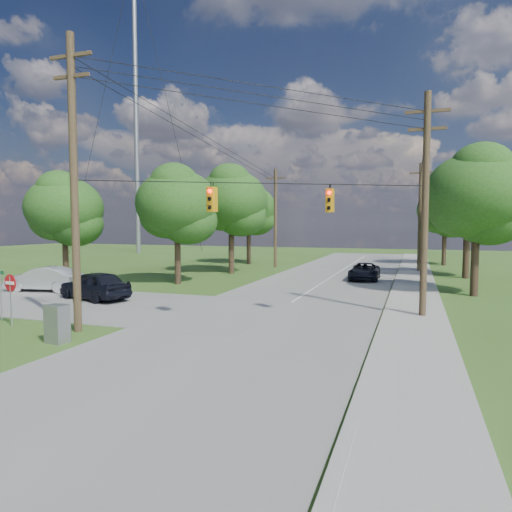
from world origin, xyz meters
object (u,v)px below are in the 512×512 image
at_px(control_cabinet, 57,324).
at_px(car_cross_silver, 43,279).
at_px(pole_north_e, 420,216).
at_px(pole_north_w, 275,217).
at_px(pole_sw, 74,179).
at_px(do_not_enter_sign, 10,288).
at_px(pole_ne, 425,202).
at_px(car_main_north, 364,271).
at_px(car_cross_dark, 95,285).

bearing_deg(control_cabinet, car_cross_silver, 144.57).
height_order(pole_north_e, pole_north_w, same).
bearing_deg(pole_sw, car_cross_silver, 139.81).
distance_m(pole_north_w, do_not_enter_sign, 30.17).
xyz_separation_m(pole_ne, pole_north_w, (-13.90, 22.00, -0.34)).
bearing_deg(do_not_enter_sign, pole_sw, 12.64).
bearing_deg(control_cabinet, do_not_enter_sign, 167.35).
distance_m(pole_north_e, pole_north_w, 13.90).
xyz_separation_m(pole_north_e, control_cabinet, (-12.96, -31.33, -4.41)).
height_order(pole_sw, pole_north_w, pole_sw).
relative_size(pole_ne, car_main_north, 2.20).
relative_size(pole_north_e, pole_north_w, 1.00).
xyz_separation_m(pole_ne, car_cross_silver, (-23.45, 0.80, -4.64)).
bearing_deg(do_not_enter_sign, car_cross_silver, 136.15).
distance_m(pole_ne, do_not_enter_sign, 18.94).
xyz_separation_m(car_cross_dark, do_not_enter_sign, (1.20, -6.95, 0.80)).
relative_size(control_cabinet, do_not_enter_sign, 0.63).
bearing_deg(car_cross_silver, pole_north_w, 144.08).
distance_m(car_cross_dark, control_cabinet, 9.86).
xyz_separation_m(pole_sw, pole_north_w, (-0.40, 29.60, -1.10)).
xyz_separation_m(pole_sw, car_main_north, (9.40, 21.52, -5.54)).
height_order(pole_sw, car_cross_dark, pole_sw).
bearing_deg(pole_sw, pole_north_e, 65.48).
height_order(car_cross_silver, car_main_north, car_cross_silver).
relative_size(pole_ne, car_cross_dark, 2.13).
bearing_deg(car_cross_dark, car_cross_silver, -89.55).
xyz_separation_m(pole_sw, pole_north_e, (13.50, 29.60, -1.10)).
height_order(pole_sw, car_main_north, pole_sw).
relative_size(pole_north_w, do_not_enter_sign, 4.39).
bearing_deg(pole_ne, car_main_north, 106.43).
height_order(car_main_north, control_cabinet, control_cabinet).
bearing_deg(car_cross_silver, car_cross_dark, 61.12).
xyz_separation_m(pole_sw, car_cross_dark, (-4.52, 6.72, -5.35)).
bearing_deg(control_cabinet, pole_north_w, 100.32).
bearing_deg(car_main_north, pole_north_w, 139.87).
height_order(pole_sw, do_not_enter_sign, pole_sw).
bearing_deg(pole_ne, pole_north_e, 90.00).
distance_m(car_cross_dark, do_not_enter_sign, 7.10).
bearing_deg(car_main_north, pole_sw, -114.20).
xyz_separation_m(car_cross_silver, control_cabinet, (10.48, -10.14, -0.11)).
height_order(pole_sw, car_cross_silver, pole_sw).
xyz_separation_m(pole_north_w, do_not_enter_sign, (-2.92, -29.83, -3.46)).
distance_m(pole_north_w, car_cross_silver, 23.64).
xyz_separation_m(pole_ne, control_cabinet, (-12.96, -9.33, -4.75)).
xyz_separation_m(pole_ne, pole_north_e, (-0.00, 22.00, -0.34)).
distance_m(pole_ne, pole_north_w, 26.03).
bearing_deg(do_not_enter_sign, pole_north_w, 93.06).
height_order(pole_north_w, car_main_north, pole_north_w).
height_order(car_cross_dark, do_not_enter_sign, do_not_enter_sign).
bearing_deg(pole_north_e, car_cross_silver, -137.88).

